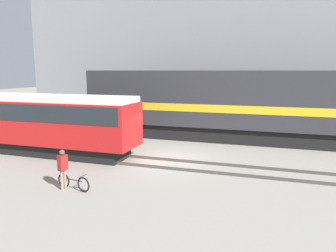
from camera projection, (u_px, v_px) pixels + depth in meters
The scene contains 8 objects.
ground_plane at pixel (166, 160), 17.29m from camera, with size 120.00×120.00×0.00m, color gray.
track_near at pixel (160, 163), 16.50m from camera, with size 60.00×1.50×0.14m.
track_far at pixel (193, 137), 22.92m from camera, with size 60.00×1.51×0.14m.
building_backdrop at pixel (216, 49), 29.26m from camera, with size 34.59×6.00×13.13m.
freight_locomotive at pixel (248, 105), 21.39m from camera, with size 21.91×3.04×5.27m.
streetcar at pixel (51, 121), 18.18m from camera, with size 9.92×2.54×3.32m.
bicycle at pixel (73, 182), 12.92m from camera, with size 1.64×0.49×0.67m.
person at pixel (63, 166), 12.87m from camera, with size 0.28×0.39×1.62m.
Camera 1 is at (5.40, -15.84, 4.68)m, focal length 35.00 mm.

